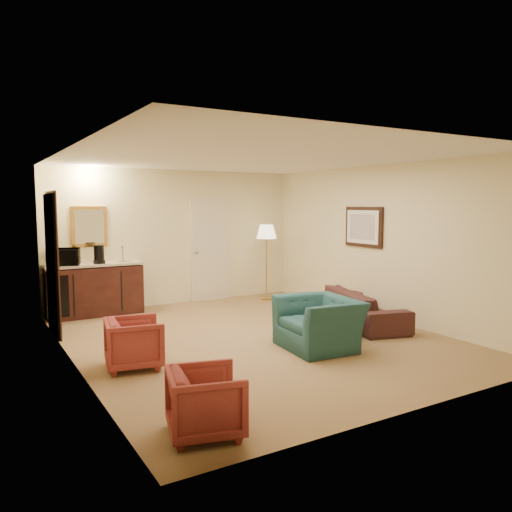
{
  "coord_description": "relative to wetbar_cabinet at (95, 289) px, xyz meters",
  "views": [
    {
      "loc": [
        -3.59,
        -6.16,
        1.95
      ],
      "look_at": [
        0.33,
        0.5,
        1.14
      ],
      "focal_mm": 35.0,
      "sensor_mm": 36.0,
      "label": 1
    }
  ],
  "objects": [
    {
      "name": "floor_lamp",
      "position": [
        3.35,
        -0.32,
        0.31
      ],
      "size": [
        0.54,
        0.54,
        1.54
      ],
      "primitive_type": "cube",
      "rotation": [
        0.0,
        0.0,
        -0.44
      ],
      "color": "#BA903E",
      "rests_on": "ground"
    },
    {
      "name": "sofa",
      "position": [
        3.6,
        -2.9,
        -0.09
      ],
      "size": [
        1.04,
        1.97,
        0.74
      ],
      "primitive_type": "imported",
      "rotation": [
        0.0,
        0.0,
        1.29
      ],
      "color": "black",
      "rests_on": "ground"
    },
    {
      "name": "ground",
      "position": [
        1.65,
        -2.72,
        -0.46
      ],
      "size": [
        6.0,
        6.0,
        0.0
      ],
      "primitive_type": "plane",
      "color": "#947B4B",
      "rests_on": "ground"
    },
    {
      "name": "rose_chair_near",
      "position": [
        -0.25,
        -3.14,
        -0.13
      ],
      "size": [
        0.71,
        0.74,
        0.66
      ],
      "primitive_type": "imported",
      "rotation": [
        0.0,
        0.0,
        1.39
      ],
      "color": "#983931",
      "rests_on": "ground"
    },
    {
      "name": "coffee_table",
      "position": [
        2.99,
        -3.3,
        -0.26
      ],
      "size": [
        0.72,
        0.51,
        0.4
      ],
      "primitive_type": "cube",
      "rotation": [
        0.0,
        0.0,
        0.06
      ],
      "color": "#311A10",
      "rests_on": "ground"
    },
    {
      "name": "coffee_maker",
      "position": [
        0.07,
        -0.11,
        0.62
      ],
      "size": [
        0.2,
        0.2,
        0.32
      ],
      "primitive_type": "cylinder",
      "rotation": [
        0.0,
        0.0,
        0.15
      ],
      "color": "black",
      "rests_on": "wetbar_cabinet"
    },
    {
      "name": "wetbar_cabinet",
      "position": [
        0.0,
        0.0,
        0.0
      ],
      "size": [
        1.64,
        0.58,
        0.92
      ],
      "primitive_type": "cube",
      "color": "#381812",
      "rests_on": "ground"
    },
    {
      "name": "rose_chair_far",
      "position": [
        -0.25,
        -5.17,
        -0.15
      ],
      "size": [
        0.71,
        0.74,
        0.63
      ],
      "primitive_type": "imported",
      "rotation": [
        0.0,
        0.0,
        1.31
      ],
      "color": "#983931",
      "rests_on": "ground"
    },
    {
      "name": "microwave",
      "position": [
        -0.5,
        -0.03,
        0.64
      ],
      "size": [
        0.58,
        0.42,
        0.35
      ],
      "primitive_type": "imported",
      "rotation": [
        0.0,
        0.0,
        -0.28
      ],
      "color": "black",
      "rests_on": "wetbar_cabinet"
    },
    {
      "name": "teal_armchair",
      "position": [
        2.15,
        -3.62,
        0.0
      ],
      "size": [
        0.78,
        1.11,
        0.92
      ],
      "primitive_type": "imported",
      "rotation": [
        0.0,
        0.0,
        -1.66
      ],
      "color": "#1F4D4E",
      "rests_on": "ground"
    },
    {
      "name": "room_walls",
      "position": [
        1.55,
        -1.95,
        1.26
      ],
      "size": [
        5.02,
        6.01,
        2.61
      ],
      "color": "beige",
      "rests_on": "ground"
    },
    {
      "name": "waste_bin",
      "position": [
        0.65,
        -0.07,
        -0.32
      ],
      "size": [
        0.29,
        0.29,
        0.29
      ],
      "primitive_type": "cylinder",
      "rotation": [
        0.0,
        0.0,
        -0.27
      ],
      "color": "black",
      "rests_on": "ground"
    }
  ]
}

